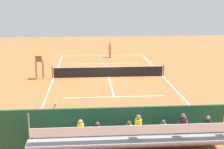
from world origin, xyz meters
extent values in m
plane|color=#BC6033|center=(0.00, 0.00, 0.00)|extent=(60.00, 60.00, 0.00)
cube|color=white|center=(0.00, -11.00, 0.00)|extent=(10.00, 0.10, 0.01)
cube|color=white|center=(0.00, 11.00, 0.00)|extent=(10.00, 0.10, 0.01)
cube|color=white|center=(-5.00, 0.00, 0.00)|extent=(0.10, 22.00, 0.01)
cube|color=white|center=(5.00, 0.00, 0.00)|extent=(0.10, 22.00, 0.01)
cube|color=white|center=(0.00, -6.05, 0.00)|extent=(7.50, 0.10, 0.01)
cube|color=white|center=(0.00, 6.05, 0.00)|extent=(7.50, 0.10, 0.01)
cube|color=white|center=(0.00, 0.00, 0.00)|extent=(0.10, 12.10, 0.01)
cube|color=white|center=(0.00, -11.00, 0.00)|extent=(0.10, 0.30, 0.01)
cube|color=black|center=(0.00, 0.00, 0.46)|extent=(10.00, 0.02, 0.91)
cube|color=white|center=(0.00, 0.00, 0.94)|extent=(10.00, 0.04, 0.06)
cylinder|color=#2D5133|center=(-5.10, 0.00, 0.54)|extent=(0.10, 0.10, 1.07)
cylinder|color=#2D5133|center=(5.10, 0.00, 0.54)|extent=(0.10, 0.10, 1.07)
cube|color=#1E4C2D|center=(0.00, 14.00, 1.00)|extent=(18.00, 0.16, 2.00)
cube|color=gray|center=(0.00, 14.35, 0.23)|extent=(9.00, 0.10, 0.45)
cube|color=gray|center=(0.00, 14.70, 0.41)|extent=(9.00, 0.80, 0.08)
cube|color=gray|center=(0.00, 14.32, 0.23)|extent=(9.00, 0.04, 0.45)
cube|color=silver|center=(0.00, 14.80, 0.83)|extent=(8.60, 0.36, 0.04)
cube|color=silver|center=(0.00, 14.98, 1.03)|extent=(8.60, 0.03, 0.36)
cube|color=gray|center=(0.00, 15.50, 0.86)|extent=(9.00, 0.80, 0.08)
cube|color=gray|center=(0.00, 15.12, 0.68)|extent=(9.00, 0.04, 0.45)
cube|color=silver|center=(0.00, 15.60, 1.28)|extent=(8.60, 0.36, 0.04)
cube|color=silver|center=(0.00, 15.78, 1.48)|extent=(8.60, 0.03, 0.36)
cube|color=gray|center=(0.00, 16.30, 1.31)|extent=(9.00, 0.80, 0.08)
cube|color=gray|center=(0.00, 15.92, 1.12)|extent=(9.00, 0.04, 0.45)
cube|color=silver|center=(0.00, 16.40, 1.73)|extent=(8.60, 0.36, 0.04)
cube|color=silver|center=(0.00, 16.58, 1.93)|extent=(8.60, 0.03, 0.36)
cylinder|color=gray|center=(4.50, 15.50, 1.18)|extent=(0.06, 0.06, 2.35)
cube|color=#2D2D33|center=(-0.15, 16.23, 1.77)|extent=(0.32, 0.40, 0.12)
cylinder|color=yellow|center=(-0.15, 16.35, 2.06)|extent=(0.30, 0.30, 0.45)
sphere|color=#8C6647|center=(-0.15, 16.35, 2.38)|extent=(0.20, 0.20, 0.20)
cube|color=#2D2D33|center=(-3.45, 15.43, 1.32)|extent=(0.32, 0.40, 0.12)
cylinder|color=black|center=(-3.45, 15.55, 1.60)|extent=(0.30, 0.30, 0.45)
sphere|color=#8C6647|center=(-3.45, 15.55, 1.93)|extent=(0.20, 0.20, 0.20)
cube|color=#2D2D33|center=(0.03, 14.63, 0.87)|extent=(0.32, 0.40, 0.12)
cylinder|color=orange|center=(0.03, 14.75, 1.16)|extent=(0.30, 0.30, 0.45)
sphere|color=brown|center=(0.03, 14.75, 1.48)|extent=(0.20, 0.20, 0.20)
cube|color=#2D2D33|center=(1.50, 14.63, 0.87)|extent=(0.32, 0.40, 0.12)
cylinder|color=black|center=(1.50, 14.75, 1.16)|extent=(0.30, 0.30, 0.45)
sphere|color=brown|center=(1.50, 14.75, 1.48)|extent=(0.20, 0.20, 0.20)
cube|color=#2D2D33|center=(-1.62, 14.63, 0.87)|extent=(0.32, 0.40, 0.12)
cylinder|color=green|center=(-1.62, 14.75, 1.16)|extent=(0.30, 0.30, 0.45)
sphere|color=brown|center=(-1.62, 14.75, 1.48)|extent=(0.20, 0.20, 0.20)
cube|color=#2D2D33|center=(2.27, 15.43, 1.32)|extent=(0.32, 0.40, 0.12)
cylinder|color=yellow|center=(2.27, 15.55, 1.60)|extent=(0.30, 0.30, 0.45)
sphere|color=tan|center=(2.27, 15.55, 1.93)|extent=(0.20, 0.20, 0.20)
cube|color=#2D2D33|center=(-2.04, 16.23, 1.77)|extent=(0.32, 0.40, 0.12)
cylinder|color=black|center=(-2.04, 16.35, 2.06)|extent=(0.30, 0.30, 0.45)
sphere|color=brown|center=(-2.04, 16.35, 2.38)|extent=(0.20, 0.20, 0.20)
cube|color=#2D2D33|center=(-2.45, 14.63, 0.87)|extent=(0.32, 0.40, 0.12)
cylinder|color=purple|center=(-2.45, 14.75, 1.16)|extent=(0.30, 0.30, 0.45)
sphere|color=brown|center=(-2.45, 14.75, 1.48)|extent=(0.20, 0.20, 0.20)
cube|color=#2D2D33|center=(-2.36, 15.43, 1.32)|extent=(0.32, 0.40, 0.12)
cylinder|color=red|center=(-2.36, 15.55, 1.60)|extent=(0.30, 0.30, 0.45)
sphere|color=beige|center=(-2.36, 15.55, 1.93)|extent=(0.20, 0.20, 0.20)
cylinder|color=brown|center=(5.90, -0.11, 0.80)|extent=(0.07, 0.07, 1.60)
cylinder|color=brown|center=(6.50, -0.11, 0.80)|extent=(0.07, 0.07, 1.60)
cylinder|color=brown|center=(5.90, 0.49, 0.80)|extent=(0.07, 0.07, 1.60)
cylinder|color=brown|center=(6.50, 0.49, 0.80)|extent=(0.07, 0.07, 1.60)
cube|color=brown|center=(6.20, 0.19, 1.63)|extent=(0.56, 0.56, 0.06)
cube|color=brown|center=(6.20, 0.43, 1.90)|extent=(0.56, 0.06, 0.48)
cube|color=brown|center=(5.94, 0.19, 1.78)|extent=(0.04, 0.48, 0.04)
cube|color=brown|center=(6.46, 0.19, 1.78)|extent=(0.04, 0.48, 0.04)
cube|color=#33383D|center=(-2.34, 13.20, 0.45)|extent=(1.80, 0.40, 0.05)
cylinder|color=#33383D|center=(-3.09, 13.20, 0.23)|extent=(0.06, 0.06, 0.45)
cylinder|color=#33383D|center=(-1.59, 13.20, 0.23)|extent=(0.06, 0.06, 0.45)
cube|color=#33383D|center=(-2.34, 13.38, 0.75)|extent=(1.80, 0.04, 0.36)
cube|color=#B22D2D|center=(-0.91, 13.40, 0.18)|extent=(0.90, 0.36, 0.36)
cylinder|color=navy|center=(-0.79, -9.67, 0.42)|extent=(0.14, 0.14, 0.85)
cylinder|color=navy|center=(-0.80, -9.45, 0.42)|extent=(0.14, 0.14, 0.85)
cylinder|color=orange|center=(-0.80, -9.56, 1.15)|extent=(0.36, 0.36, 0.60)
sphere|color=#8C6647|center=(-0.80, -9.56, 1.56)|extent=(0.22, 0.22, 0.22)
cylinder|color=#8C6647|center=(-0.80, -9.34, 1.65)|extent=(0.25, 0.09, 0.55)
cylinder|color=#8C6647|center=(-0.79, -9.78, 1.18)|extent=(0.09, 0.09, 0.50)
cylinder|color=black|center=(0.19, -9.37, 0.01)|extent=(0.21, 0.23, 0.03)
torus|color=#D8CC4C|center=(0.38, -9.57, 0.01)|extent=(0.43, 0.43, 0.02)
cylinder|color=white|center=(0.38, -9.57, 0.01)|extent=(0.25, 0.25, 0.00)
sphere|color=#CCDB33|center=(-1.97, -6.49, 0.03)|extent=(0.07, 0.07, 0.07)
sphere|color=#CCDB33|center=(1.24, -7.56, 0.03)|extent=(0.07, 0.07, 0.07)
cylinder|color=#232328|center=(3.76, 13.20, 0.42)|extent=(0.14, 0.14, 0.85)
cylinder|color=#232328|center=(3.70, 12.99, 0.42)|extent=(0.14, 0.14, 0.85)
cylinder|color=white|center=(3.73, 13.10, 1.15)|extent=(0.44, 0.44, 0.60)
sphere|color=beige|center=(3.73, 13.10, 1.56)|extent=(0.22, 0.22, 0.22)
cylinder|color=beige|center=(3.67, 12.88, 1.65)|extent=(0.26, 0.15, 0.55)
cylinder|color=beige|center=(3.79, 13.31, 1.18)|extent=(0.11, 0.11, 0.50)
camera|label=1|loc=(1.92, 28.90, 7.29)|focal=52.18mm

